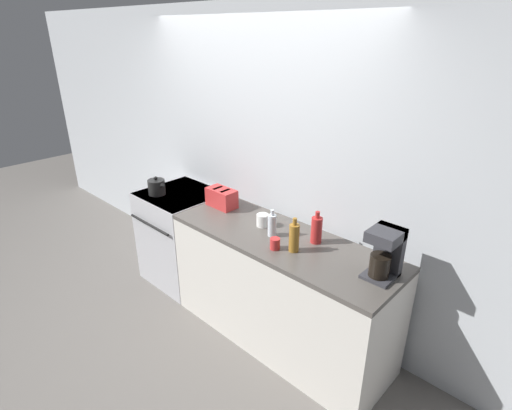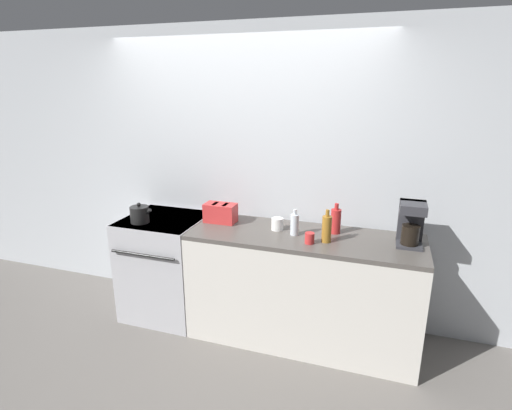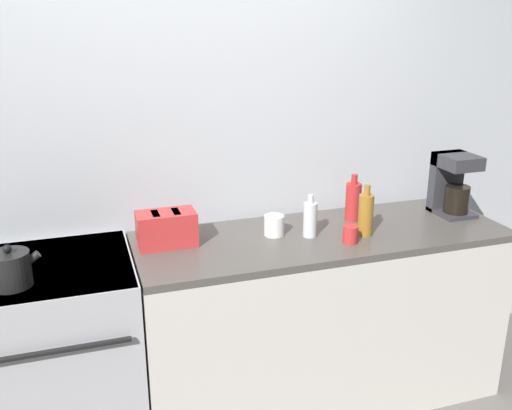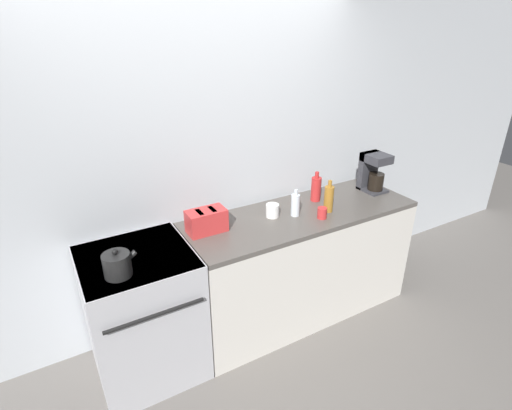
% 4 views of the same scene
% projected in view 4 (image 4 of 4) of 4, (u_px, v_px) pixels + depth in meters
% --- Properties ---
extents(ground_plane, '(12.00, 12.00, 0.00)m').
position_uv_depth(ground_plane, '(249.00, 362.00, 2.95)').
color(ground_plane, slate).
extents(wall_back, '(8.00, 0.05, 2.60)m').
position_uv_depth(wall_back, '(200.00, 167.00, 2.96)').
color(wall_back, silver).
rests_on(wall_back, ground_plane).
extents(stove, '(0.70, 0.71, 0.94)m').
position_uv_depth(stove, '(144.00, 313.00, 2.72)').
color(stove, '#B7B7BC').
rests_on(stove, ground_plane).
extents(counter_block, '(1.86, 0.64, 0.94)m').
position_uv_depth(counter_block, '(299.00, 263.00, 3.30)').
color(counter_block, silver).
rests_on(counter_block, ground_plane).
extents(kettle, '(0.20, 0.16, 0.18)m').
position_uv_depth(kettle, '(117.00, 265.00, 2.31)').
color(kettle, black).
rests_on(kettle, stove).
extents(toaster, '(0.27, 0.15, 0.16)m').
position_uv_depth(toaster, '(206.00, 221.00, 2.78)').
color(toaster, red).
rests_on(toaster, counter_block).
extents(coffee_maker, '(0.18, 0.22, 0.33)m').
position_uv_depth(coffee_maker, '(373.00, 171.00, 3.43)').
color(coffee_maker, '#333338').
rests_on(coffee_maker, counter_block).
extents(bottle_red, '(0.08, 0.08, 0.25)m').
position_uv_depth(bottle_red, '(316.00, 189.00, 3.25)').
color(bottle_red, '#B72828').
rests_on(bottle_red, counter_block).
extents(bottle_amber, '(0.07, 0.07, 0.26)m').
position_uv_depth(bottle_amber, '(329.00, 199.00, 3.07)').
color(bottle_amber, '#9E6B23').
rests_on(bottle_amber, counter_block).
extents(bottle_clear, '(0.07, 0.07, 0.21)m').
position_uv_depth(bottle_clear, '(295.00, 205.00, 3.01)').
color(bottle_clear, silver).
rests_on(bottle_clear, counter_block).
extents(cup_white, '(0.10, 0.10, 0.10)m').
position_uv_depth(cup_white, '(272.00, 210.00, 3.01)').
color(cup_white, white).
rests_on(cup_white, counter_block).
extents(cup_red, '(0.07, 0.07, 0.08)m').
position_uv_depth(cup_red, '(322.00, 213.00, 2.99)').
color(cup_red, red).
rests_on(cup_red, counter_block).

